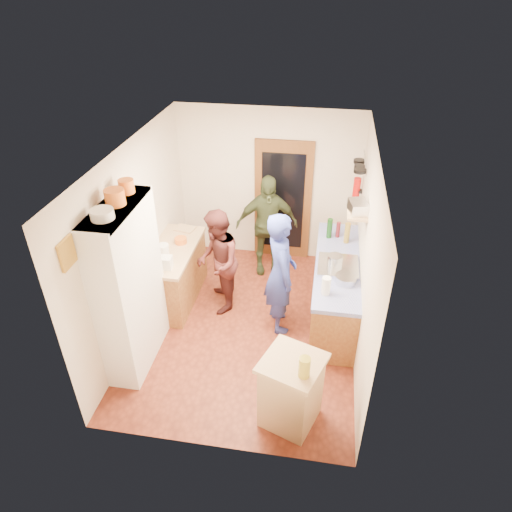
% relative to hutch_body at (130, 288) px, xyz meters
% --- Properties ---
extents(floor, '(3.00, 4.00, 0.02)m').
position_rel_hutch_body_xyz_m(floor, '(1.30, 0.80, -1.11)').
color(floor, maroon).
rests_on(floor, ground).
extents(ceiling, '(3.00, 4.00, 0.02)m').
position_rel_hutch_body_xyz_m(ceiling, '(1.30, 0.80, 1.51)').
color(ceiling, silver).
rests_on(ceiling, ground).
extents(wall_back, '(3.00, 0.02, 2.60)m').
position_rel_hutch_body_xyz_m(wall_back, '(1.30, 2.81, 0.20)').
color(wall_back, beige).
rests_on(wall_back, ground).
extents(wall_front, '(3.00, 0.02, 2.60)m').
position_rel_hutch_body_xyz_m(wall_front, '(1.30, -1.21, 0.20)').
color(wall_front, beige).
rests_on(wall_front, ground).
extents(wall_left, '(0.02, 4.00, 2.60)m').
position_rel_hutch_body_xyz_m(wall_left, '(-0.21, 0.80, 0.20)').
color(wall_left, beige).
rests_on(wall_left, ground).
extents(wall_right, '(0.02, 4.00, 2.60)m').
position_rel_hutch_body_xyz_m(wall_right, '(2.81, 0.80, 0.20)').
color(wall_right, beige).
rests_on(wall_right, ground).
extents(door_frame, '(0.95, 0.06, 2.10)m').
position_rel_hutch_body_xyz_m(door_frame, '(1.55, 2.77, -0.05)').
color(door_frame, brown).
rests_on(door_frame, ground).
extents(door_glass, '(0.70, 0.02, 1.70)m').
position_rel_hutch_body_xyz_m(door_glass, '(1.55, 2.74, -0.05)').
color(door_glass, black).
rests_on(door_glass, door_frame).
extents(hutch_body, '(0.40, 1.20, 2.20)m').
position_rel_hutch_body_xyz_m(hutch_body, '(0.00, 0.00, 0.00)').
color(hutch_body, white).
rests_on(hutch_body, ground).
extents(hutch_top_shelf, '(0.40, 1.14, 0.04)m').
position_rel_hutch_body_xyz_m(hutch_top_shelf, '(0.00, 0.00, 1.08)').
color(hutch_top_shelf, white).
rests_on(hutch_top_shelf, hutch_body).
extents(plate_stack, '(0.24, 0.24, 0.10)m').
position_rel_hutch_body_xyz_m(plate_stack, '(0.00, -0.28, 1.15)').
color(plate_stack, white).
rests_on(plate_stack, hutch_top_shelf).
extents(orange_pot_a, '(0.22, 0.22, 0.18)m').
position_rel_hutch_body_xyz_m(orange_pot_a, '(0.00, 0.04, 1.19)').
color(orange_pot_a, orange).
rests_on(orange_pot_a, hutch_top_shelf).
extents(orange_pot_b, '(0.18, 0.18, 0.16)m').
position_rel_hutch_body_xyz_m(orange_pot_b, '(0.00, 0.35, 1.18)').
color(orange_pot_b, orange).
rests_on(orange_pot_b, hutch_top_shelf).
extents(left_counter_base, '(0.60, 1.40, 0.85)m').
position_rel_hutch_body_xyz_m(left_counter_base, '(0.10, 1.25, -0.68)').
color(left_counter_base, olive).
rests_on(left_counter_base, ground).
extents(left_counter_top, '(0.64, 1.44, 0.05)m').
position_rel_hutch_body_xyz_m(left_counter_top, '(0.10, 1.25, -0.23)').
color(left_counter_top, tan).
rests_on(left_counter_top, left_counter_base).
extents(toaster, '(0.24, 0.17, 0.17)m').
position_rel_hutch_body_xyz_m(toaster, '(0.15, 0.76, -0.11)').
color(toaster, white).
rests_on(toaster, left_counter_top).
extents(kettle, '(0.17, 0.17, 0.18)m').
position_rel_hutch_body_xyz_m(kettle, '(0.05, 1.05, -0.11)').
color(kettle, white).
rests_on(kettle, left_counter_top).
extents(orange_bowl, '(0.23, 0.23, 0.08)m').
position_rel_hutch_body_xyz_m(orange_bowl, '(0.18, 1.44, -0.16)').
color(orange_bowl, orange).
rests_on(orange_bowl, left_counter_top).
extents(chopping_board, '(0.34, 0.28, 0.02)m').
position_rel_hutch_body_xyz_m(chopping_board, '(0.12, 1.84, -0.19)').
color(chopping_board, tan).
rests_on(chopping_board, left_counter_top).
extents(right_counter_base, '(0.60, 2.20, 0.84)m').
position_rel_hutch_body_xyz_m(right_counter_base, '(2.50, 1.30, -0.68)').
color(right_counter_base, olive).
rests_on(right_counter_base, ground).
extents(right_counter_top, '(0.62, 2.22, 0.06)m').
position_rel_hutch_body_xyz_m(right_counter_top, '(2.50, 1.30, -0.23)').
color(right_counter_top, '#1B27A6').
rests_on(right_counter_top, right_counter_base).
extents(hob, '(0.55, 0.58, 0.04)m').
position_rel_hutch_body_xyz_m(hob, '(2.50, 1.17, -0.18)').
color(hob, silver).
rests_on(hob, right_counter_top).
extents(pot_on_hob, '(0.20, 0.20, 0.13)m').
position_rel_hutch_body_xyz_m(pot_on_hob, '(2.45, 1.18, -0.09)').
color(pot_on_hob, silver).
rests_on(pot_on_hob, hob).
extents(bottle_a, '(0.09, 0.09, 0.31)m').
position_rel_hutch_body_xyz_m(bottle_a, '(2.35, 1.96, -0.04)').
color(bottle_a, '#143F14').
rests_on(bottle_a, right_counter_top).
extents(bottle_b, '(0.08, 0.08, 0.25)m').
position_rel_hutch_body_xyz_m(bottle_b, '(2.48, 1.99, -0.08)').
color(bottle_b, '#591419').
rests_on(bottle_b, right_counter_top).
extents(bottle_c, '(0.08, 0.08, 0.32)m').
position_rel_hutch_body_xyz_m(bottle_c, '(2.61, 1.85, -0.04)').
color(bottle_c, olive).
rests_on(bottle_c, right_counter_top).
extents(paper_towel, '(0.13, 0.13, 0.25)m').
position_rel_hutch_body_xyz_m(paper_towel, '(2.35, 0.53, -0.08)').
color(paper_towel, white).
rests_on(paper_towel, right_counter_top).
extents(mixing_bowl, '(0.33, 0.33, 0.11)m').
position_rel_hutch_body_xyz_m(mixing_bowl, '(2.60, 0.82, -0.15)').
color(mixing_bowl, silver).
rests_on(mixing_bowl, right_counter_top).
extents(island_base, '(0.71, 0.71, 0.86)m').
position_rel_hutch_body_xyz_m(island_base, '(2.06, -0.70, -0.67)').
color(island_base, tan).
rests_on(island_base, ground).
extents(island_top, '(0.79, 0.79, 0.05)m').
position_rel_hutch_body_xyz_m(island_top, '(2.06, -0.70, -0.22)').
color(island_top, tan).
rests_on(island_top, island_base).
extents(cutting_board, '(0.42, 0.38, 0.02)m').
position_rel_hutch_body_xyz_m(cutting_board, '(2.03, -0.64, -0.21)').
color(cutting_board, white).
rests_on(cutting_board, island_top).
extents(oil_jar, '(0.15, 0.15, 0.24)m').
position_rel_hutch_body_xyz_m(oil_jar, '(2.18, -0.88, -0.07)').
color(oil_jar, '#AD9E2D').
rests_on(oil_jar, island_top).
extents(pan_rail, '(0.02, 0.65, 0.02)m').
position_rel_hutch_body_xyz_m(pan_rail, '(2.76, 2.33, 0.95)').
color(pan_rail, silver).
rests_on(pan_rail, wall_right).
extents(pan_hang_a, '(0.18, 0.18, 0.05)m').
position_rel_hutch_body_xyz_m(pan_hang_a, '(2.70, 2.15, 0.82)').
color(pan_hang_a, black).
rests_on(pan_hang_a, pan_rail).
extents(pan_hang_b, '(0.16, 0.16, 0.05)m').
position_rel_hutch_body_xyz_m(pan_hang_b, '(2.70, 2.35, 0.80)').
color(pan_hang_b, black).
rests_on(pan_hang_b, pan_rail).
extents(pan_hang_c, '(0.17, 0.17, 0.05)m').
position_rel_hutch_body_xyz_m(pan_hang_c, '(2.70, 2.55, 0.81)').
color(pan_hang_c, black).
rests_on(pan_hang_c, pan_rail).
extents(wall_shelf, '(0.26, 0.42, 0.03)m').
position_rel_hutch_body_xyz_m(wall_shelf, '(2.67, 1.25, 0.60)').
color(wall_shelf, tan).
rests_on(wall_shelf, wall_right).
extents(radio, '(0.28, 0.34, 0.15)m').
position_rel_hutch_body_xyz_m(radio, '(2.67, 1.25, 0.69)').
color(radio, silver).
rests_on(radio, wall_shelf).
extents(ext_bracket, '(0.06, 0.10, 0.04)m').
position_rel_hutch_body_xyz_m(ext_bracket, '(2.77, 2.50, 0.35)').
color(ext_bracket, black).
rests_on(ext_bracket, wall_right).
extents(fire_extinguisher, '(0.11, 0.11, 0.32)m').
position_rel_hutch_body_xyz_m(fire_extinguisher, '(2.71, 2.50, 0.40)').
color(fire_extinguisher, red).
rests_on(fire_extinguisher, wall_right).
extents(picture_frame, '(0.03, 0.25, 0.30)m').
position_rel_hutch_body_xyz_m(picture_frame, '(-0.18, -0.75, 0.95)').
color(picture_frame, gold).
rests_on(picture_frame, wall_left).
extents(person_hob, '(0.61, 0.75, 1.79)m').
position_rel_hutch_body_xyz_m(person_hob, '(1.78, 0.88, -0.21)').
color(person_hob, navy).
rests_on(person_hob, ground).
extents(person_left, '(0.79, 0.91, 1.60)m').
position_rel_hutch_body_xyz_m(person_left, '(0.82, 1.21, -0.30)').
color(person_left, '#471D1C').
rests_on(person_left, ground).
extents(person_back, '(1.07, 0.65, 1.71)m').
position_rel_hutch_body_xyz_m(person_back, '(1.37, 2.26, -0.25)').
color(person_back, '#303920').
rests_on(person_back, ground).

